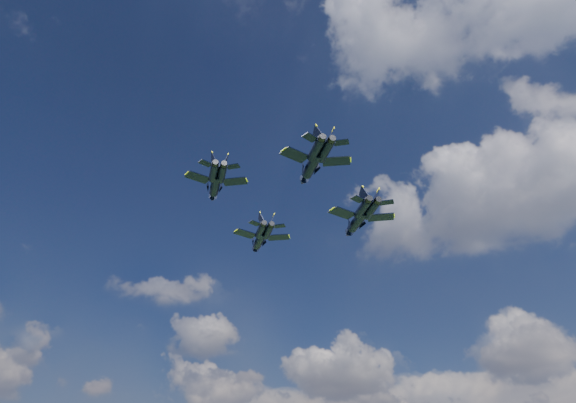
# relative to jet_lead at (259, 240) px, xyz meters

# --- Properties ---
(jet_lead) EXTENTS (13.85, 12.60, 3.61)m
(jet_lead) POSITION_rel_jet_lead_xyz_m (0.00, 0.00, 0.00)
(jet_lead) COLOR black
(jet_left) EXTENTS (12.78, 12.05, 3.38)m
(jet_left) POSITION_rel_jet_lead_xyz_m (6.02, -20.39, 1.06)
(jet_left) COLOR black
(jet_right) EXTENTS (14.79, 13.78, 3.89)m
(jet_right) POSITION_rel_jet_lead_xyz_m (22.38, 0.85, -1.96)
(jet_right) COLOR black
(jet_slot) EXTENTS (13.64, 12.20, 3.53)m
(jet_slot) POSITION_rel_jet_lead_xyz_m (25.49, -19.19, -1.49)
(jet_slot) COLOR black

